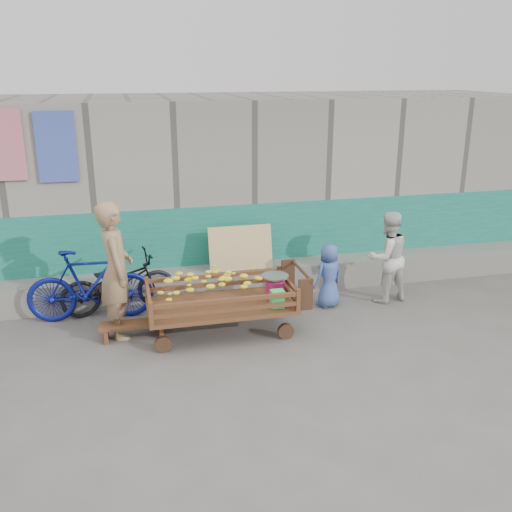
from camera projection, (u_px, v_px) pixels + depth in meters
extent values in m
plane|color=#51504A|center=(255.00, 365.00, 7.02)|extent=(80.00, 80.00, 0.00)
cube|color=gray|center=(202.00, 182.00, 10.33)|extent=(12.00, 3.00, 3.00)
cube|color=#146E59|center=(218.00, 249.00, 9.18)|extent=(12.00, 0.03, 1.40)
cube|color=slate|center=(221.00, 281.00, 9.12)|extent=(12.00, 0.50, 0.45)
cube|color=tan|center=(241.00, 248.00, 8.88)|extent=(1.00, 0.19, 0.68)
cube|color=#CD697D|center=(3.00, 145.00, 7.94)|extent=(0.55, 0.03, 1.00)
cube|color=#3F56B3|center=(56.00, 147.00, 8.11)|extent=(0.55, 0.03, 1.00)
cube|color=#552717|center=(221.00, 306.00, 7.72)|extent=(1.96, 0.98, 0.05)
cylinder|color=#352014|center=(163.00, 344.00, 7.30)|extent=(0.22, 0.07, 0.22)
cube|color=#552717|center=(151.00, 314.00, 7.03)|extent=(0.05, 0.05, 0.31)
cylinder|color=#352014|center=(159.00, 321.00, 7.96)|extent=(0.22, 0.07, 0.22)
cube|color=#552717|center=(147.00, 287.00, 7.87)|extent=(0.05, 0.05, 0.31)
cylinder|color=#352014|center=(286.00, 331.00, 7.67)|extent=(0.22, 0.07, 0.22)
cube|color=#552717|center=(298.00, 300.00, 7.45)|extent=(0.05, 0.05, 0.31)
cylinder|color=#352014|center=(272.00, 310.00, 8.33)|extent=(0.22, 0.07, 0.22)
cube|color=#552717|center=(279.00, 276.00, 8.30)|extent=(0.05, 0.05, 0.31)
cube|color=#552717|center=(227.00, 310.00, 7.25)|extent=(1.90, 0.04, 0.05)
cube|color=#552717|center=(227.00, 300.00, 7.21)|extent=(1.90, 0.04, 0.05)
cube|color=#552717|center=(215.00, 285.00, 8.10)|extent=(1.90, 0.04, 0.05)
cube|color=#552717|center=(214.00, 276.00, 8.06)|extent=(1.90, 0.04, 0.05)
cube|color=#552717|center=(149.00, 303.00, 7.46)|extent=(0.04, 0.92, 0.05)
cube|color=#552717|center=(148.00, 294.00, 7.42)|extent=(0.04, 0.92, 0.05)
cube|color=#552717|center=(288.00, 290.00, 7.89)|extent=(0.04, 0.92, 0.05)
cube|color=#552717|center=(288.00, 282.00, 7.85)|extent=(0.04, 0.92, 0.05)
cylinder|color=#352014|center=(302.00, 271.00, 7.85)|extent=(0.04, 0.87, 0.04)
cube|color=#352014|center=(288.00, 274.00, 8.26)|extent=(0.20, 0.04, 0.44)
cube|color=#352014|center=(306.00, 294.00, 7.52)|extent=(0.20, 0.04, 0.44)
ellipsoid|color=yellow|center=(212.00, 288.00, 7.61)|extent=(1.42, 0.76, 0.48)
cylinder|color=#CB1C6D|center=(275.00, 289.00, 7.84)|extent=(0.26, 0.26, 0.28)
cylinder|color=silver|center=(275.00, 279.00, 7.79)|extent=(0.03, 0.03, 0.07)
cylinder|color=silver|center=(275.00, 276.00, 7.77)|extent=(0.37, 0.37, 0.02)
cube|color=#2BE05A|center=(277.00, 299.00, 7.55)|extent=(0.17, 0.13, 0.24)
cube|color=#552717|center=(133.00, 324.00, 7.64)|extent=(0.90, 0.27, 0.04)
cube|color=#552717|center=(106.00, 335.00, 7.60)|extent=(0.05, 0.25, 0.18)
cube|color=#552717|center=(161.00, 329.00, 7.76)|extent=(0.05, 0.25, 0.18)
imported|color=#977553|center=(116.00, 270.00, 7.54)|extent=(0.48, 0.70, 1.86)
imported|color=silver|center=(387.00, 257.00, 8.74)|extent=(0.77, 0.64, 1.43)
imported|color=#3E569F|center=(329.00, 276.00, 8.59)|extent=(0.56, 0.45, 0.99)
imported|color=black|center=(119.00, 283.00, 8.42)|extent=(1.77, 0.88, 0.89)
imported|color=navy|center=(90.00, 285.00, 8.12)|extent=(1.79, 0.60, 1.06)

